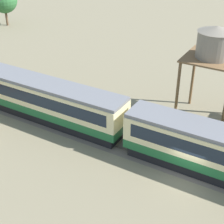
% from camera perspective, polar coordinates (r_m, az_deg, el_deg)
% --- Properties ---
extents(ground_plane, '(600.00, 600.00, 0.00)m').
position_cam_1_polar(ground_plane, '(27.87, 12.11, -10.66)').
color(ground_plane, '#7A7056').
extents(passenger_train, '(90.11, 3.07, 4.06)m').
position_cam_1_polar(passenger_train, '(33.92, -10.75, 2.13)').
color(passenger_train, '#1E6033').
rests_on(passenger_train, ground_plane).
extents(railway_track, '(149.26, 3.60, 0.04)m').
position_cam_1_polar(railway_track, '(35.57, -11.57, -0.71)').
color(railway_track, '#665B51').
rests_on(railway_track, ground_plane).
extents(water_tower, '(5.00, 5.00, 9.39)m').
position_cam_1_polar(water_tower, '(32.68, 16.69, 10.44)').
color(water_tower, brown).
rests_on(water_tower, ground_plane).
extents(yard_tree_0, '(4.66, 4.66, 6.89)m').
position_cam_1_polar(yard_tree_0, '(66.66, -17.54, 17.36)').
color(yard_tree_0, brown).
rests_on(yard_tree_0, ground_plane).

